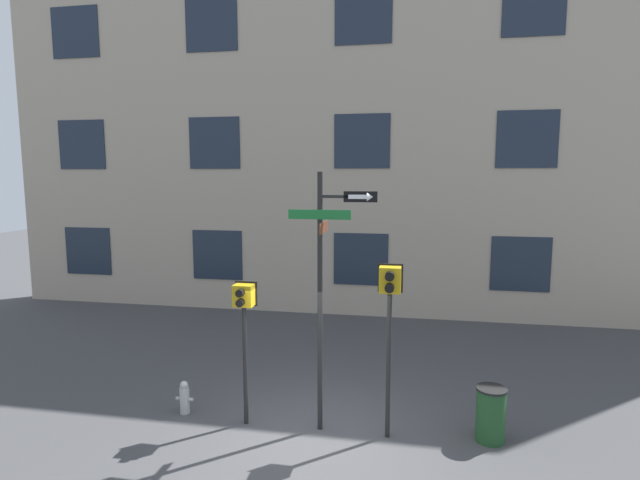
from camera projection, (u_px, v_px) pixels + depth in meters
ground_plane at (313, 441)px, 8.46m from camera, size 60.00×60.00×0.00m
building_facade at (364, 81)px, 15.37m from camera, size 24.00×0.63×14.72m
street_sign_pole at (325, 282)px, 8.52m from camera, size 1.49×0.71×4.55m
pedestrian_signal_left at (244, 313)px, 8.80m from camera, size 0.40×0.40×2.61m
pedestrian_signal_right at (390, 301)px, 8.30m from camera, size 0.42×0.40×3.01m
fire_hydrant at (185, 397)px, 9.44m from camera, size 0.34×0.18×0.63m
trash_bin at (491, 414)px, 8.43m from camera, size 0.51×0.51×0.94m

